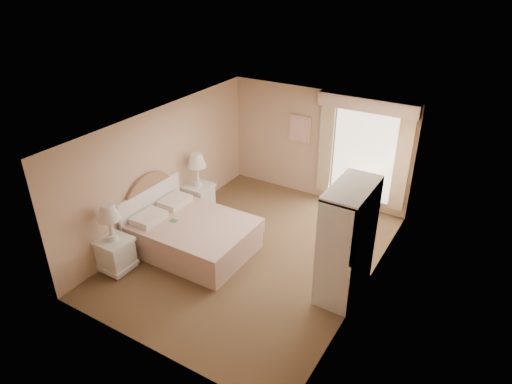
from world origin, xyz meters
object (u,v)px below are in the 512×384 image
Objects in this scene: round_table at (358,198)px; nightstand_far at (198,191)px; armoire at (346,250)px; bed at (190,233)px; cafe_chair at (355,195)px; nightstand_near at (114,246)px.

nightstand_far is at bearing -154.47° from round_table.
nightstand_far is 0.69× the size of armoire.
bed reaches higher than round_table.
round_table is (2.32, 2.68, 0.16)m from bed.
cafe_chair is at bearing 151.45° from round_table.
round_table is 2.42m from armoire.
round_table is at bearing 104.70° from armoire.
bed is 2.99m from armoire.
cafe_chair reaches higher than round_table.
armoire is at bearing 6.93° from bed.
nightstand_near reaches higher than round_table.
nightstand_near is 0.97× the size of nightstand_far.
nightstand_far is 1.43× the size of cafe_chair.
bed is 1.39m from nightstand_near.
bed is at bearing -59.47° from nightstand_far.
nightstand_far is 3.77m from armoire.
armoire is (0.69, -2.36, 0.27)m from cafe_chair.
armoire is at bearing -84.81° from cafe_chair.
nightstand_far reaches higher than round_table.
round_table is (3.04, 1.45, -0.00)m from nightstand_far.
armoire reaches higher than round_table.
round_table is (3.04, 3.86, 0.01)m from nightstand_near.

